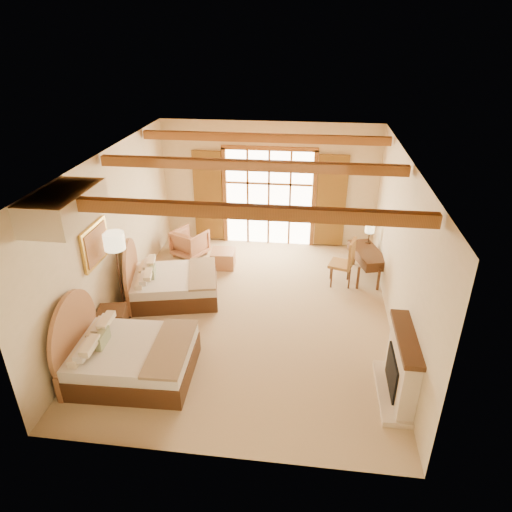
% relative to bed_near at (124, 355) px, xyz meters
% --- Properties ---
extents(floor, '(7.00, 7.00, 0.00)m').
position_rel_bed_near_xyz_m(floor, '(1.85, 2.05, -0.39)').
color(floor, tan).
rests_on(floor, ground).
extents(wall_back, '(5.50, 0.00, 5.50)m').
position_rel_bed_near_xyz_m(wall_back, '(1.85, 5.55, 1.21)').
color(wall_back, beige).
rests_on(wall_back, ground).
extents(wall_left, '(0.00, 7.00, 7.00)m').
position_rel_bed_near_xyz_m(wall_left, '(-0.90, 2.05, 1.21)').
color(wall_left, beige).
rests_on(wall_left, ground).
extents(wall_right, '(0.00, 7.00, 7.00)m').
position_rel_bed_near_xyz_m(wall_right, '(4.60, 2.05, 1.21)').
color(wall_right, beige).
rests_on(wall_right, ground).
extents(ceiling, '(7.00, 7.00, 0.00)m').
position_rel_bed_near_xyz_m(ceiling, '(1.85, 2.05, 2.81)').
color(ceiling, '#B67536').
rests_on(ceiling, ground).
extents(ceiling_beams, '(5.39, 4.60, 0.18)m').
position_rel_bed_near_xyz_m(ceiling_beams, '(1.85, 2.05, 2.69)').
color(ceiling_beams, brown).
rests_on(ceiling_beams, ceiling).
extents(french_doors, '(3.95, 0.08, 2.60)m').
position_rel_bed_near_xyz_m(french_doors, '(1.85, 5.49, 0.86)').
color(french_doors, white).
rests_on(french_doors, ground).
extents(fireplace, '(0.46, 1.40, 1.16)m').
position_rel_bed_near_xyz_m(fireplace, '(4.45, 0.05, 0.12)').
color(fireplace, beige).
rests_on(fireplace, ground).
extents(painting, '(0.06, 0.95, 0.75)m').
position_rel_bed_near_xyz_m(painting, '(-0.85, 1.30, 1.36)').
color(painting, gold).
rests_on(painting, wall_left).
extents(canopy_valance, '(0.70, 1.40, 0.45)m').
position_rel_bed_near_xyz_m(canopy_valance, '(-0.55, 0.05, 2.56)').
color(canopy_valance, beige).
rests_on(canopy_valance, ceiling).
extents(bed_near, '(2.02, 1.56, 1.30)m').
position_rel_bed_near_xyz_m(bed_near, '(0.00, 0.00, 0.00)').
color(bed_near, '#411F15').
rests_on(bed_near, floor).
extents(bed_far, '(2.11, 1.75, 1.20)m').
position_rel_bed_near_xyz_m(bed_far, '(-0.00, 2.45, -0.03)').
color(bed_far, '#411F15').
rests_on(bed_far, floor).
extents(nightstand, '(0.59, 0.59, 0.59)m').
position_rel_bed_near_xyz_m(nightstand, '(-0.60, 0.96, -0.10)').
color(nightstand, '#411F15').
rests_on(nightstand, floor).
extents(floor_lamp, '(0.39, 0.39, 1.84)m').
position_rel_bed_near_xyz_m(floor_lamp, '(-0.65, 1.62, 1.17)').
color(floor_lamp, '#3C291E').
rests_on(floor_lamp, floor).
extents(armchair, '(1.00, 1.01, 0.69)m').
position_rel_bed_near_xyz_m(armchair, '(-0.04, 4.48, -0.05)').
color(armchair, '#AC6C4A').
rests_on(armchair, floor).
extents(ottoman, '(0.60, 0.60, 0.41)m').
position_rel_bed_near_xyz_m(ottoman, '(0.90, 4.00, -0.19)').
color(ottoman, '#A26C42').
rests_on(ottoman, floor).
extents(desk, '(0.86, 1.35, 0.67)m').
position_rel_bed_near_xyz_m(desk, '(4.29, 3.90, -0.03)').
color(desk, '#411F15').
rests_on(desk, floor).
extents(desk_chair, '(0.62, 0.61, 1.11)m').
position_rel_bed_near_xyz_m(desk_chair, '(3.71, 3.50, -0.05)').
color(desk_chair, olive).
rests_on(desk_chair, floor).
extents(desk_lamp, '(0.22, 0.22, 0.44)m').
position_rel_bed_near_xyz_m(desk_lamp, '(4.33, 4.34, 0.62)').
color(desk_lamp, '#3C291E').
rests_on(desk_lamp, desk).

